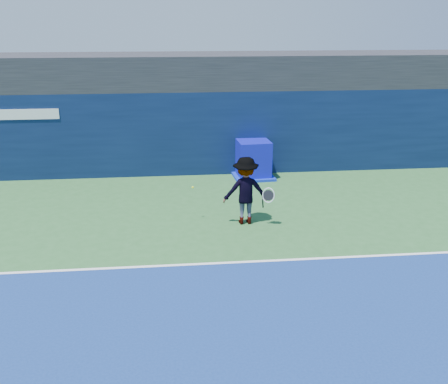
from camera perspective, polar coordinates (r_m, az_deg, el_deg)
The scene contains 7 objects.
ground at distance 9.26m, azimuth 0.57°, elevation -16.74°, with size 80.00×80.00×0.00m, color #2B602E.
baseline at distance 11.80m, azimuth -1.04°, elevation -8.15°, with size 24.00×0.10×0.01m, color white.
stadium_band at distance 19.05m, azimuth -3.31°, elevation 13.70°, with size 36.00×3.00×1.20m, color black.
back_wall_assembly at distance 18.39m, azimuth -3.05°, elevation 6.87°, with size 36.00×1.03×3.00m.
equipment_cart at distance 17.93m, azimuth 3.34°, elevation 3.62°, with size 1.51×1.51×1.34m.
tennis_player at distance 13.73m, azimuth 2.47°, elevation 0.16°, with size 1.38×0.76×1.90m.
tennis_ball at distance 13.94m, azimuth -3.59°, elevation 0.54°, with size 0.06×0.06×0.06m.
Camera 1 is at (-0.84, -7.44, 5.45)m, focal length 40.00 mm.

